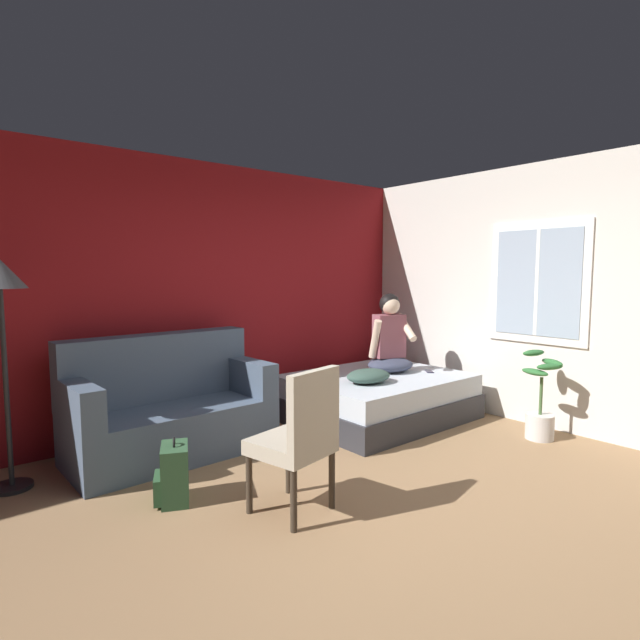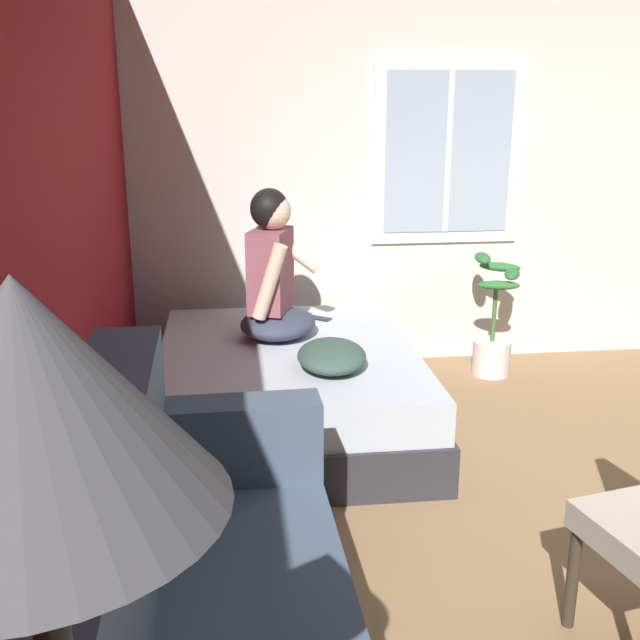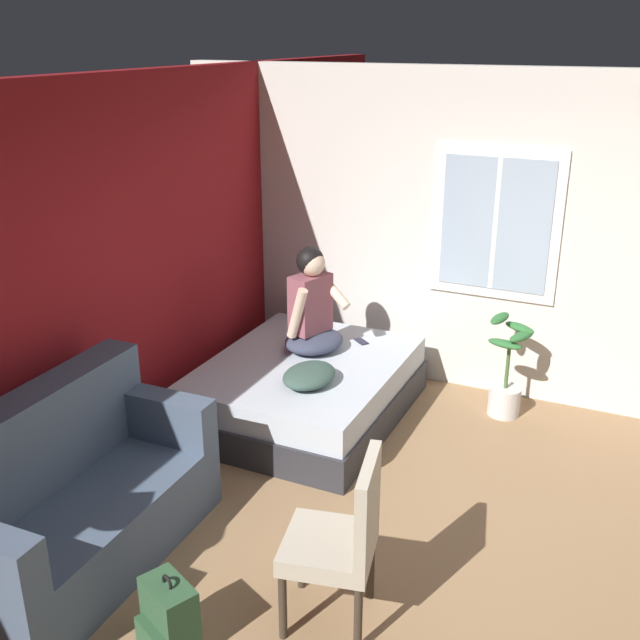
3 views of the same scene
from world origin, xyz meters
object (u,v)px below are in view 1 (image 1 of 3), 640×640
object	(u,v)px
bed	(377,397)
couch	(169,409)
floor_lamp	(0,296)
potted_plant	(540,408)
person_seated	(390,340)
throw_pillow	(368,376)
cell_phone	(429,371)
side_chair	(299,436)
backpack	(173,475)

from	to	relation	value
bed	couch	distance (m)	2.22
floor_lamp	potted_plant	world-z (taller)	floor_lamp
person_seated	floor_lamp	world-z (taller)	floor_lamp
person_seated	floor_lamp	bearing A→B (deg)	173.26
couch	floor_lamp	distance (m)	1.58
throw_pillow	floor_lamp	world-z (taller)	floor_lamp
person_seated	throw_pillow	distance (m)	0.71
person_seated	cell_phone	bearing A→B (deg)	-43.92
side_chair	backpack	xyz separation A→B (m)	(-0.57, 0.70, -0.34)
throw_pillow	floor_lamp	distance (m)	3.22
throw_pillow	side_chair	bearing A→B (deg)	-149.12
bed	floor_lamp	world-z (taller)	floor_lamp
throw_pillow	cell_phone	distance (m)	0.92
cell_phone	throw_pillow	bearing A→B (deg)	-144.77
backpack	cell_phone	xyz separation A→B (m)	(3.10, 0.22, 0.29)
backpack	bed	bearing A→B (deg)	10.65
cell_phone	couch	bearing A→B (deg)	-155.98
couch	cell_phone	world-z (taller)	couch
side_chair	backpack	bearing A→B (deg)	128.99
floor_lamp	bed	bearing A→B (deg)	-8.14
throw_pillow	potted_plant	world-z (taller)	potted_plant
backpack	throw_pillow	bearing A→B (deg)	7.08
cell_phone	floor_lamp	bearing A→B (deg)	-152.29
cell_phone	potted_plant	bearing A→B (deg)	-45.36
bed	floor_lamp	size ratio (longest dim) A/B	1.09
floor_lamp	potted_plant	xyz separation A→B (m)	(4.08, -1.95, -1.13)
couch	throw_pillow	bearing A→B (deg)	-19.55
bed	floor_lamp	bearing A→B (deg)	171.86
bed	throw_pillow	world-z (taller)	throw_pillow
couch	potted_plant	xyz separation A→B (m)	(2.88, -1.91, -0.09)
person_seated	backpack	world-z (taller)	person_seated
bed	side_chair	distance (m)	2.31
couch	side_chair	xyz separation A→B (m)	(0.20, -1.62, 0.14)
couch	cell_phone	distance (m)	2.83
bed	side_chair	world-z (taller)	side_chair
couch	backpack	size ratio (longest dim) A/B	3.75
throw_pillow	bed	bearing A→B (deg)	30.47
backpack	cell_phone	distance (m)	3.12
backpack	floor_lamp	xyz separation A→B (m)	(-0.84, 0.96, 1.24)
potted_plant	backpack	bearing A→B (deg)	162.98
side_chair	potted_plant	size ratio (longest dim) A/B	1.15
bed	potted_plant	size ratio (longest dim) A/B	2.18
couch	floor_lamp	xyz separation A→B (m)	(-1.20, 0.04, 1.04)
bed	throw_pillow	xyz separation A→B (m)	(-0.35, -0.20, 0.31)
backpack	cell_phone	bearing A→B (deg)	4.10
cell_phone	side_chair	bearing A→B (deg)	-121.77
cell_phone	floor_lamp	size ratio (longest dim) A/B	0.08
bed	side_chair	bearing A→B (deg)	-149.19
side_chair	floor_lamp	world-z (taller)	floor_lamp
bed	side_chair	size ratio (longest dim) A/B	1.89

